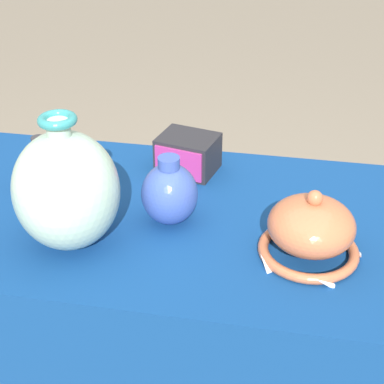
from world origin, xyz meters
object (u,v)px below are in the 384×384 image
Objects in this scene: mosaic_tile_box at (188,154)px; jar_round_charcoal at (42,164)px; vase_dome_bell at (311,231)px; jar_round_cobalt at (170,193)px; vase_tall_bulbous at (66,190)px.

jar_round_charcoal reaches higher than mosaic_tile_box.
mosaic_tile_box is at bearing 22.35° from jar_round_charcoal.
jar_round_charcoal is (-0.66, 0.17, -0.00)m from vase_dome_bell.
jar_round_cobalt is (0.01, -0.24, 0.02)m from mosaic_tile_box.
mosaic_tile_box is 1.26× the size of jar_round_charcoal.
jar_round_cobalt reaches higher than jar_round_charcoal.
jar_round_charcoal is (-0.16, 0.22, -0.07)m from vase_tall_bulbous.
vase_tall_bulbous is 0.28m from jar_round_charcoal.
vase_dome_bell is at bearing 5.47° from vase_tall_bulbous.
vase_dome_bell is at bearing -14.54° from jar_round_charcoal.
vase_tall_bulbous is at bearing -174.53° from vase_dome_bell.
vase_tall_bulbous is 1.82× the size of jar_round_cobalt.
jar_round_charcoal is (-0.34, -0.14, 0.01)m from mosaic_tile_box.
vase_tall_bulbous is 0.51m from vase_dome_bell.
vase_tall_bulbous reaches higher than jar_round_charcoal.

